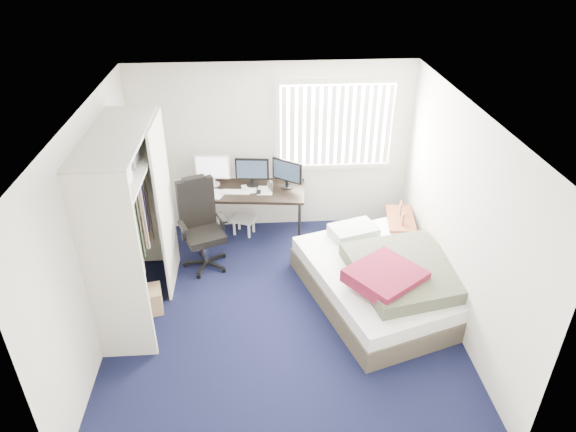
{
  "coord_description": "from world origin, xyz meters",
  "views": [
    {
      "loc": [
        -0.26,
        -4.8,
        4.15
      ],
      "look_at": [
        0.1,
        0.4,
        1.11
      ],
      "focal_mm": 32.0,
      "sensor_mm": 36.0,
      "label": 1
    }
  ],
  "objects_px": {
    "desk": "(248,187)",
    "office_chair": "(202,233)",
    "bed": "(384,279)",
    "nightstand": "(400,221)"
  },
  "relations": [
    {
      "from": "office_chair",
      "to": "nightstand",
      "type": "distance_m",
      "value": 2.77
    },
    {
      "from": "office_chair",
      "to": "nightstand",
      "type": "height_order",
      "value": "office_chair"
    },
    {
      "from": "desk",
      "to": "bed",
      "type": "relative_size",
      "value": 0.67
    },
    {
      "from": "office_chair",
      "to": "bed",
      "type": "xyz_separation_m",
      "value": [
        2.28,
        -0.94,
        -0.19
      ]
    },
    {
      "from": "office_chair",
      "to": "desk",
      "type": "bearing_deg",
      "value": 45.9
    },
    {
      "from": "nightstand",
      "to": "office_chair",
      "type": "bearing_deg",
      "value": -176.21
    },
    {
      "from": "desk",
      "to": "bed",
      "type": "xyz_separation_m",
      "value": [
        1.65,
        -1.59,
        -0.52
      ]
    },
    {
      "from": "desk",
      "to": "office_chair",
      "type": "bearing_deg",
      "value": -134.1
    },
    {
      "from": "nightstand",
      "to": "bed",
      "type": "distance_m",
      "value": 1.23
    },
    {
      "from": "bed",
      "to": "nightstand",
      "type": "bearing_deg",
      "value": 66.99
    }
  ]
}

